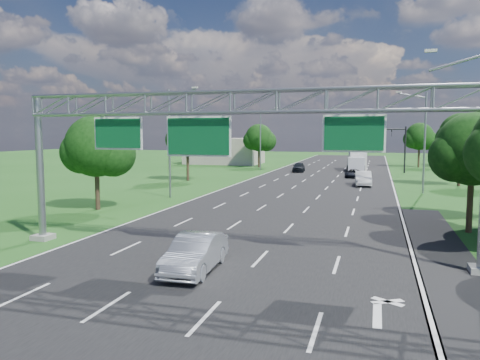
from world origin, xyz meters
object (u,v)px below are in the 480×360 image
at_px(traffic_signal, 381,139).
at_px(silver_sedan, 195,253).
at_px(box_truck, 357,161).
at_px(sign_gantry, 234,115).

xyz_separation_m(traffic_signal, silver_sedan, (-7.93, -56.20, -4.36)).
xyz_separation_m(traffic_signal, box_truck, (-3.58, 2.51, -3.57)).
bearing_deg(box_truck, traffic_signal, -40.78).
bearing_deg(box_truck, silver_sedan, -100.05).
relative_size(traffic_signal, box_truck, 1.36).
distance_m(sign_gantry, silver_sedan, 6.92).
distance_m(silver_sedan, box_truck, 58.87).
xyz_separation_m(sign_gantry, silver_sedan, (-0.78, -3.20, -6.09)).
distance_m(traffic_signal, silver_sedan, 56.93).
relative_size(sign_gantry, box_truck, 2.61).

